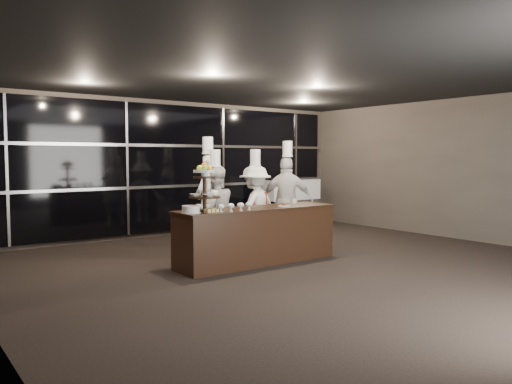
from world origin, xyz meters
TOP-DOWN VIEW (x-y plane):
  - room at (0.00, 0.00)m, footprint 10.00×10.00m
  - window_wall at (0.00, 4.94)m, footprint 8.60×0.10m
  - buffet_counter at (-0.41, 1.42)m, footprint 2.84×0.74m
  - display_stand at (-1.41, 1.42)m, footprint 0.48×0.48m
  - compotes at (-0.99, 1.20)m, footprint 0.63×0.11m
  - layer_cake at (-1.68, 1.37)m, footprint 0.30×0.30m
  - pastry_squares at (-1.39, 1.25)m, footprint 0.20×0.13m
  - small_plate at (0.08, 1.32)m, footprint 0.20×0.20m
  - chef_cup at (0.62, 1.67)m, footprint 0.08×0.08m
  - display_case at (2.77, 4.30)m, footprint 1.52×0.66m
  - chef_a at (-0.61, 2.63)m, footprint 0.79×0.70m
  - chef_b at (-0.56, 2.47)m, footprint 0.86×0.73m
  - chef_c at (0.26, 2.37)m, footprint 1.16×0.87m
  - chef_d at (1.05, 2.37)m, footprint 1.05×1.01m

SIDE VIEW (x-z plane):
  - buffet_counter at x=-0.41m, z-range 0.01..0.93m
  - display_case at x=2.77m, z-range 0.07..1.31m
  - chef_b at x=-0.56m, z-range -0.13..1.75m
  - chef_c at x=0.26m, z-range -0.14..1.75m
  - chef_d at x=1.05m, z-range -0.13..1.93m
  - chef_a at x=-0.61m, z-range -0.13..1.98m
  - small_plate at x=0.08m, z-range 0.91..0.96m
  - pastry_squares at x=-1.39m, z-range 0.92..0.97m
  - chef_cup at x=0.62m, z-range 0.92..0.99m
  - layer_cake at x=-1.68m, z-range 0.92..1.03m
  - compotes at x=-0.99m, z-range 0.94..1.06m
  - display_stand at x=-1.41m, z-range 0.97..1.71m
  - room at x=0.00m, z-range -3.50..6.50m
  - window_wall at x=0.00m, z-range 0.10..2.90m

